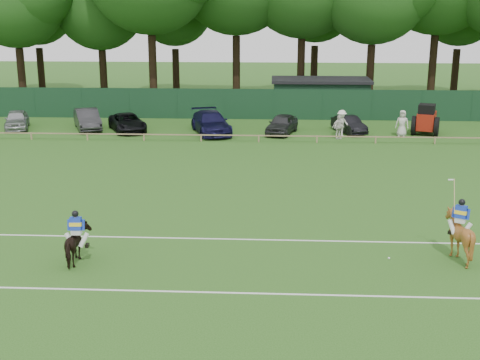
# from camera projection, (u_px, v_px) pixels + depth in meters

# --- Properties ---
(ground) EXTENTS (160.00, 160.00, 0.00)m
(ground) POSITION_uv_depth(u_px,v_px,m) (224.00, 231.00, 27.02)
(ground) COLOR #1E4C14
(ground) RESTS_ON ground
(horse_dark) EXTENTS (0.86, 1.72, 1.42)m
(horse_dark) POSITION_uv_depth(u_px,v_px,m) (77.00, 245.00, 23.49)
(horse_dark) COLOR black
(horse_dark) RESTS_ON ground
(horse_chestnut) EXTENTS (2.09, 2.16, 1.82)m
(horse_chestnut) POSITION_uv_depth(u_px,v_px,m) (459.00, 236.00, 23.82)
(horse_chestnut) COLOR brown
(horse_chestnut) RESTS_ON ground
(sedan_silver) EXTENTS (2.85, 4.47, 1.42)m
(sedan_silver) POSITION_uv_depth(u_px,v_px,m) (17.00, 120.00, 48.79)
(sedan_silver) COLOR #A4A6A9
(sedan_silver) RESTS_ON ground
(sedan_grey) EXTENTS (3.31, 4.93, 1.54)m
(sedan_grey) POSITION_uv_depth(u_px,v_px,m) (87.00, 119.00, 48.60)
(sedan_grey) COLOR #2B2B2E
(sedan_grey) RESTS_ON ground
(suv_black) EXTENTS (3.93, 5.19, 1.31)m
(suv_black) POSITION_uv_depth(u_px,v_px,m) (127.00, 123.00, 47.88)
(suv_black) COLOR black
(suv_black) RESTS_ON ground
(sedan_navy) EXTENTS (3.81, 5.92, 1.60)m
(sedan_navy) POSITION_uv_depth(u_px,v_px,m) (211.00, 123.00, 47.03)
(sedan_navy) COLOR #131239
(sedan_navy) RESTS_ON ground
(hatch_grey) EXTENTS (2.76, 4.46, 1.42)m
(hatch_grey) POSITION_uv_depth(u_px,v_px,m) (282.00, 124.00, 46.96)
(hatch_grey) COLOR #2F2F31
(hatch_grey) RESTS_ON ground
(estate_black) EXTENTS (2.50, 3.96, 1.23)m
(estate_black) POSITION_uv_depth(u_px,v_px,m) (349.00, 125.00, 47.30)
(estate_black) COLOR black
(estate_black) RESTS_ON ground
(spectator_left) EXTENTS (1.41, 1.16, 1.90)m
(spectator_left) POSITION_uv_depth(u_px,v_px,m) (342.00, 123.00, 45.94)
(spectator_left) COLOR white
(spectator_left) RESTS_ON ground
(spectator_mid) EXTENTS (1.06, 0.83, 1.68)m
(spectator_mid) POSITION_uv_depth(u_px,v_px,m) (338.00, 127.00, 45.10)
(spectator_mid) COLOR silver
(spectator_mid) RESTS_ON ground
(spectator_right) EXTENTS (1.06, 0.84, 1.91)m
(spectator_right) POSITION_uv_depth(u_px,v_px,m) (402.00, 123.00, 45.87)
(spectator_right) COLOR beige
(spectator_right) RESTS_ON ground
(rider_dark) EXTENTS (0.94, 0.39, 1.41)m
(rider_dark) POSITION_uv_depth(u_px,v_px,m) (76.00, 228.00, 23.30)
(rider_dark) COLOR silver
(rider_dark) RESTS_ON ground
(rider_chestnut) EXTENTS (0.88, 0.81, 2.05)m
(rider_chestnut) POSITION_uv_depth(u_px,v_px,m) (460.00, 216.00, 23.60)
(rider_chestnut) COLOR silver
(rider_chestnut) RESTS_ON ground
(polo_ball) EXTENTS (0.09, 0.09, 0.09)m
(polo_ball) POSITION_uv_depth(u_px,v_px,m) (389.00, 258.00, 23.99)
(polo_ball) COLOR silver
(polo_ball) RESTS_ON ground
(pitch_lines) EXTENTS (60.00, 5.10, 0.01)m
(pitch_lines) POSITION_uv_depth(u_px,v_px,m) (217.00, 263.00, 23.65)
(pitch_lines) COLOR silver
(pitch_lines) RESTS_ON ground
(pitch_rail) EXTENTS (62.10, 0.10, 0.50)m
(pitch_rail) POSITION_uv_depth(u_px,v_px,m) (244.00, 136.00, 44.23)
(pitch_rail) COLOR #997F5B
(pitch_rail) RESTS_ON ground
(perimeter_fence) EXTENTS (92.08, 0.08, 2.50)m
(perimeter_fence) POSITION_uv_depth(u_px,v_px,m) (249.00, 104.00, 52.68)
(perimeter_fence) COLOR #14351E
(perimeter_fence) RESTS_ON ground
(utility_shed) EXTENTS (8.40, 4.40, 3.04)m
(utility_shed) POSITION_uv_depth(u_px,v_px,m) (320.00, 96.00, 55.18)
(utility_shed) COLOR #14331E
(utility_shed) RESTS_ON ground
(tree_row) EXTENTS (96.00, 12.00, 21.00)m
(tree_row) POSITION_uv_depth(u_px,v_px,m) (274.00, 105.00, 60.61)
(tree_row) COLOR #26561C
(tree_row) RESTS_ON ground
(tractor) EXTENTS (2.51, 3.07, 2.24)m
(tractor) POSITION_uv_depth(u_px,v_px,m) (426.00, 120.00, 46.63)
(tractor) COLOR maroon
(tractor) RESTS_ON ground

